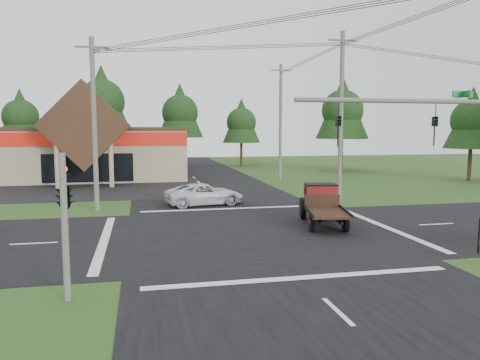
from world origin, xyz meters
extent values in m
plane|color=#294B1A|center=(0.00, 0.00, 0.00)|extent=(120.00, 120.00, 0.00)
cube|color=black|center=(0.00, 0.00, 0.01)|extent=(12.00, 120.00, 0.02)
cube|color=black|center=(0.00, 0.00, 0.01)|extent=(120.00, 12.00, 0.02)
cube|color=black|center=(-14.00, 19.00, 0.01)|extent=(28.00, 14.00, 0.02)
cube|color=#9B8F69|center=(-16.00, 30.00, 2.50)|extent=(30.00, 15.00, 5.00)
cube|color=#312114|center=(-16.00, 30.00, 5.05)|extent=(30.40, 15.40, 0.30)
cube|color=#B51A0D|center=(-16.00, 22.45, 4.10)|extent=(30.00, 0.12, 1.20)
cube|color=#312114|center=(-10.00, 21.50, 5.30)|extent=(7.78, 4.00, 7.78)
cylinder|color=#9B8F69|center=(-12.20, 19.80, 2.00)|extent=(0.40, 0.40, 4.00)
cylinder|color=#9B8F69|center=(-7.80, 19.80, 2.00)|extent=(0.40, 0.40, 4.00)
cube|color=black|center=(-10.00, 22.48, 1.50)|extent=(8.00, 0.08, 2.60)
cylinder|color=#595651|center=(3.50, -7.50, 6.00)|extent=(8.00, 0.16, 0.16)
imported|color=black|center=(4.50, -7.50, 5.00)|extent=(0.16, 0.20, 1.00)
imported|color=black|center=(1.00, -7.50, 5.00)|extent=(0.16, 0.20, 1.00)
cube|color=#0C6626|center=(5.50, -7.50, 6.25)|extent=(0.80, 0.04, 0.22)
cylinder|color=#595651|center=(-7.50, -7.50, 2.20)|extent=(0.20, 0.20, 4.40)
imported|color=black|center=(-7.50, -7.30, 3.70)|extent=(0.53, 2.48, 1.00)
sphere|color=#FF0C0C|center=(-7.50, -7.15, 3.90)|extent=(0.18, 0.18, 0.18)
cylinder|color=#595651|center=(-8.00, 8.00, 5.25)|extent=(0.30, 0.30, 10.50)
cube|color=#595651|center=(-8.00, 8.00, 9.90)|extent=(2.00, 0.12, 0.12)
cylinder|color=#595651|center=(8.00, 8.00, 5.75)|extent=(0.30, 0.30, 11.50)
cube|color=#595651|center=(8.00, 8.00, 10.90)|extent=(2.00, 0.12, 0.12)
cylinder|color=#595651|center=(8.00, 22.00, 5.60)|extent=(0.30, 0.30, 11.20)
cube|color=#595651|center=(8.00, 22.00, 10.60)|extent=(2.00, 0.12, 0.12)
cylinder|color=#332316|center=(-20.00, 42.00, 1.75)|extent=(0.36, 0.36, 3.50)
cone|color=black|center=(-20.00, 42.00, 6.80)|extent=(5.60, 5.60, 6.60)
sphere|color=black|center=(-20.00, 42.00, 6.50)|extent=(4.40, 4.40, 4.40)
cylinder|color=#332316|center=(-10.00, 41.00, 2.27)|extent=(0.36, 0.36, 4.55)
cone|color=black|center=(-10.00, 41.00, 8.84)|extent=(7.28, 7.28, 8.58)
sphere|color=black|center=(-10.00, 41.00, 8.45)|extent=(5.72, 5.72, 5.72)
cylinder|color=#332316|center=(0.00, 42.00, 1.92)|extent=(0.36, 0.36, 3.85)
cone|color=black|center=(0.00, 42.00, 7.48)|extent=(6.16, 6.16, 7.26)
sphere|color=black|center=(0.00, 42.00, 7.15)|extent=(4.84, 4.84, 4.84)
cylinder|color=#332316|center=(8.00, 40.00, 1.57)|extent=(0.36, 0.36, 3.15)
cone|color=black|center=(8.00, 40.00, 6.12)|extent=(5.04, 5.04, 5.94)
sphere|color=black|center=(8.00, 40.00, 5.85)|extent=(3.96, 3.96, 3.96)
cylinder|color=#332316|center=(18.00, 30.00, 1.92)|extent=(0.36, 0.36, 3.85)
cone|color=black|center=(18.00, 30.00, 7.48)|extent=(6.16, 6.16, 7.26)
sphere|color=black|center=(18.00, 30.00, 7.15)|extent=(4.84, 4.84, 4.84)
cylinder|color=#332316|center=(26.00, 18.00, 1.57)|extent=(0.36, 0.36, 3.15)
cone|color=black|center=(26.00, 18.00, 6.12)|extent=(5.04, 5.04, 5.94)
sphere|color=black|center=(26.00, 18.00, 5.85)|extent=(3.96, 3.96, 3.96)
imported|color=silver|center=(-1.18, 8.94, 0.72)|extent=(5.52, 3.24, 1.44)
camera|label=1|loc=(-5.27, -21.70, 5.11)|focal=35.00mm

